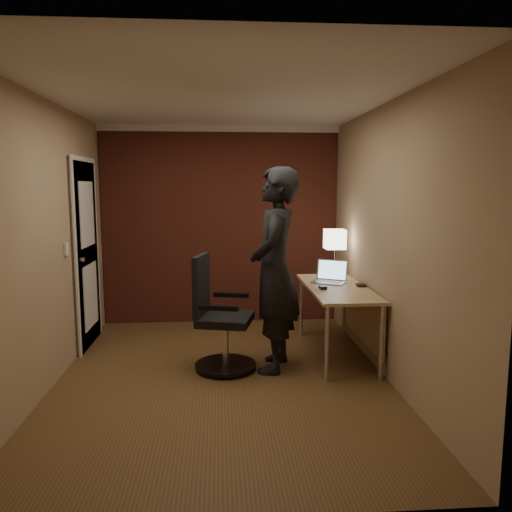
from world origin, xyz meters
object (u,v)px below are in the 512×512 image
object	(u,v)px
office_chair	(218,321)
person	(275,270)
laptop	(330,276)
wallet	(361,285)
mouse	(323,287)
desk_lamp	(335,240)
desk	(344,299)

from	to	relation	value
office_chair	person	size ratio (longest dim) A/B	0.56
laptop	wallet	bearing A→B (deg)	-43.46
person	mouse	bearing A→B (deg)	126.39
mouse	desk_lamp	bearing A→B (deg)	61.23
mouse	wallet	size ratio (longest dim) A/B	0.91
desk	wallet	distance (m)	0.23
laptop	person	distance (m)	0.89
person	desk	bearing A→B (deg)	127.00
desk_lamp	office_chair	world-z (taller)	desk_lamp
laptop	wallet	world-z (taller)	laptop
desk	desk_lamp	xyz separation A→B (m)	(0.04, 0.60, 0.55)
laptop	person	world-z (taller)	person
laptop	office_chair	size ratio (longest dim) A/B	0.38
wallet	mouse	bearing A→B (deg)	-166.45
desk	laptop	bearing A→B (deg)	110.34
wallet	person	size ratio (longest dim) A/B	0.06
desk_lamp	mouse	distance (m)	0.86
laptop	office_chair	world-z (taller)	office_chair
desk_lamp	laptop	xyz separation A→B (m)	(-0.13, -0.36, -0.35)
mouse	wallet	world-z (taller)	mouse
person	desk_lamp	bearing A→B (deg)	153.26
laptop	desk_lamp	bearing A→B (deg)	70.74
wallet	person	xyz separation A→B (m)	(-0.93, -0.31, 0.22)
laptop	mouse	bearing A→B (deg)	-113.61
desk_lamp	person	xyz separation A→B (m)	(-0.79, -0.92, -0.18)
desk_lamp	person	world-z (taller)	person
office_chair	person	xyz separation A→B (m)	(0.54, -0.02, 0.49)
desk	mouse	size ratio (longest dim) A/B	15.00
desk_lamp	wallet	size ratio (longest dim) A/B	4.86
desk_lamp	wallet	xyz separation A→B (m)	(0.14, -0.61, -0.41)
wallet	desk_lamp	bearing A→B (deg)	103.02
desk	mouse	world-z (taller)	mouse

